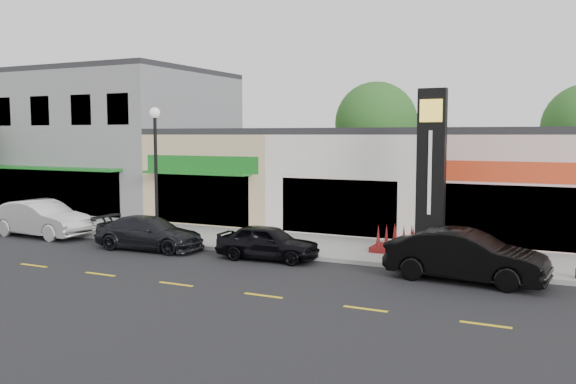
# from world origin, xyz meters

# --- Properties ---
(ground) EXTENTS (120.00, 120.00, 0.00)m
(ground) POSITION_xyz_m (0.00, 0.00, 0.00)
(ground) COLOR black
(ground) RESTS_ON ground
(sidewalk) EXTENTS (52.00, 4.30, 0.15)m
(sidewalk) POSITION_xyz_m (0.00, 4.35, 0.07)
(sidewalk) COLOR gray
(sidewalk) RESTS_ON ground
(curb) EXTENTS (52.00, 0.20, 0.15)m
(curb) POSITION_xyz_m (0.00, 2.10, 0.07)
(curb) COLOR gray
(curb) RESTS_ON ground
(building_grey_2story) EXTENTS (12.00, 10.95, 8.30)m
(building_grey_2story) POSITION_xyz_m (-18.00, 11.48, 4.14)
(building_grey_2story) COLOR slate
(building_grey_2story) RESTS_ON ground
(shop_beige) EXTENTS (7.00, 10.85, 4.80)m
(shop_beige) POSITION_xyz_m (-8.50, 11.46, 2.40)
(shop_beige) COLOR tan
(shop_beige) RESTS_ON ground
(shop_cream) EXTENTS (7.00, 10.01, 4.80)m
(shop_cream) POSITION_xyz_m (-1.50, 11.47, 2.40)
(shop_cream) COLOR beige
(shop_cream) RESTS_ON ground
(shop_pink_w) EXTENTS (7.00, 10.01, 4.80)m
(shop_pink_w) POSITION_xyz_m (5.50, 11.47, 2.40)
(shop_pink_w) COLOR beige
(shop_pink_w) RESTS_ON ground
(tree_rear_west) EXTENTS (5.20, 5.20, 7.83)m
(tree_rear_west) POSITION_xyz_m (-4.00, 19.50, 5.22)
(tree_rear_west) COLOR #382619
(tree_rear_west) RESTS_ON ground
(lamp_west_near) EXTENTS (0.44, 0.44, 5.47)m
(lamp_west_near) POSITION_xyz_m (-8.00, 2.50, 3.48)
(lamp_west_near) COLOR black
(lamp_west_near) RESTS_ON sidewalk
(pylon_sign) EXTENTS (4.20, 1.30, 6.00)m
(pylon_sign) POSITION_xyz_m (3.00, 4.20, 2.27)
(pylon_sign) COLOR #510F0E
(pylon_sign) RESTS_ON sidewalk
(car_white_van) EXTENTS (1.87, 4.93, 1.61)m
(car_white_van) POSITION_xyz_m (-13.54, 1.45, 0.80)
(car_white_van) COLOR silver
(car_white_van) RESTS_ON ground
(car_dark_sedan) EXTENTS (2.11, 4.59, 1.30)m
(car_dark_sedan) POSITION_xyz_m (-7.30, 1.13, 0.65)
(car_dark_sedan) COLOR black
(car_dark_sedan) RESTS_ON ground
(car_black_sedan) EXTENTS (1.73, 3.83, 1.28)m
(car_black_sedan) POSITION_xyz_m (-2.20, 1.43, 0.64)
(car_black_sedan) COLOR black
(car_black_sedan) RESTS_ON ground
(car_black_conv) EXTENTS (2.05, 4.93, 1.58)m
(car_black_conv) POSITION_xyz_m (4.80, 1.19, 0.79)
(car_black_conv) COLOR black
(car_black_conv) RESTS_ON ground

